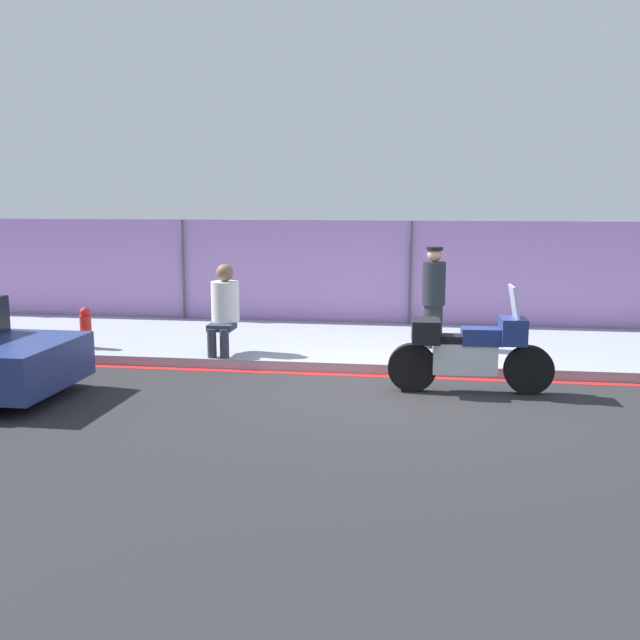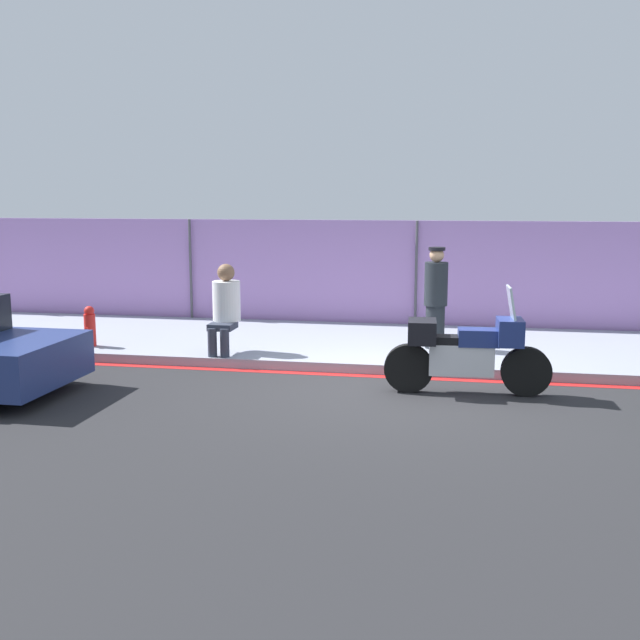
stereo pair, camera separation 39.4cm
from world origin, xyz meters
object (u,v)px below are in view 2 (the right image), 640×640
object	(u,v)px
motorcycle	(466,351)
officer_standing	(436,297)
fire_hydrant	(90,326)
person_seated_on_curb	(225,304)

from	to	relation	value
motorcycle	officer_standing	size ratio (longest dim) A/B	1.33
motorcycle	fire_hydrant	distance (m)	6.11
motorcycle	fire_hydrant	size ratio (longest dim) A/B	3.27
motorcycle	person_seated_on_curb	size ratio (longest dim) A/B	1.57
person_seated_on_curb	officer_standing	bearing A→B (deg)	16.03
fire_hydrant	officer_standing	bearing A→B (deg)	9.12
motorcycle	person_seated_on_curb	distance (m)	3.90
motorcycle	officer_standing	xyz separation A→B (m)	(-0.47, 2.23, 0.40)
motorcycle	fire_hydrant	world-z (taller)	motorcycle
fire_hydrant	person_seated_on_curb	bearing A→B (deg)	-0.86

